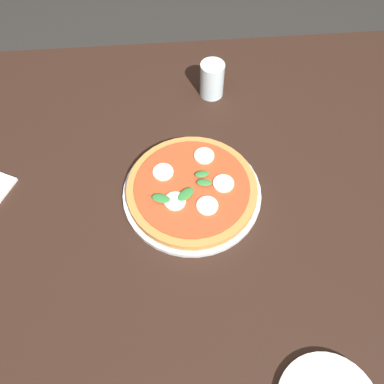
{
  "coord_description": "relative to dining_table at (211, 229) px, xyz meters",
  "views": [
    {
      "loc": [
        -0.08,
        -0.45,
        1.56
      ],
      "look_at": [
        -0.04,
        0.05,
        0.78
      ],
      "focal_mm": 37.92,
      "sensor_mm": 36.0,
      "label": 1
    }
  ],
  "objects": [
    {
      "name": "ground_plane",
      "position": [
        0.0,
        0.0,
        -0.68
      ],
      "size": [
        6.0,
        6.0,
        0.0
      ],
      "primitive_type": "plane",
      "color": "#2D2B28"
    },
    {
      "name": "pizza",
      "position": [
        -0.04,
        0.05,
        0.11
      ],
      "size": [
        0.3,
        0.3,
        0.03
      ],
      "color": "#C6843F",
      "rests_on": "serving_tray"
    },
    {
      "name": "dining_table",
      "position": [
        0.0,
        0.0,
        0.0
      ],
      "size": [
        1.38,
        1.2,
        0.77
      ],
      "color": "black",
      "rests_on": "ground_plane"
    },
    {
      "name": "glass_cup",
      "position": [
        0.04,
        0.37,
        0.14
      ],
      "size": [
        0.06,
        0.06,
        0.1
      ],
      "primitive_type": "cylinder",
      "color": "silver",
      "rests_on": "dining_table"
    },
    {
      "name": "serving_tray",
      "position": [
        -0.04,
        0.05,
        0.09
      ],
      "size": [
        0.32,
        0.32,
        0.01
      ],
      "primitive_type": "cylinder",
      "color": "silver",
      "rests_on": "dining_table"
    }
  ]
}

